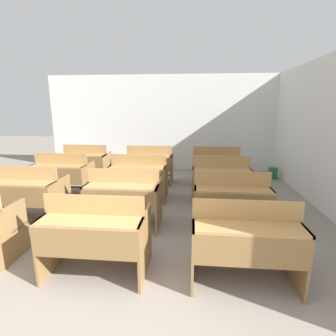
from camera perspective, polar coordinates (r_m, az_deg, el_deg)
wall_back at (r=8.12m, az=-1.59°, el=9.73°), size 6.92×0.06×2.84m
wall_right_with_window at (r=5.45m, az=32.20°, el=5.87°), size 0.06×6.53×2.84m
bench_front_center at (r=3.20m, az=-15.38°, el=-13.77°), size 1.14×0.74×0.96m
bench_front_right at (r=3.07m, az=16.29°, el=-15.03°), size 1.14×0.74×0.96m
bench_second_left at (r=5.01m, az=-28.38°, el=-4.98°), size 1.14×0.74×0.96m
bench_second_center at (r=4.30m, az=-9.53°, el=-6.38°), size 1.14×0.74×0.96m
bench_second_right at (r=4.21m, az=13.53°, el=-6.96°), size 1.14×0.74×0.96m
bench_third_left at (r=6.04m, az=-21.98°, el=-1.45°), size 1.14×0.74×0.96m
bench_third_center at (r=5.50m, az=-6.35°, el=-1.90°), size 1.14×0.74×0.96m
bench_third_right at (r=5.41m, az=11.37°, el=-2.34°), size 1.14×0.74×0.96m
bench_back_left at (r=7.14m, az=-17.42°, el=1.06°), size 1.14×0.74×0.96m
bench_back_center at (r=6.68m, az=-4.04°, el=0.83°), size 1.14×0.74×0.96m
bench_back_right at (r=6.63m, az=10.37°, el=0.55°), size 1.14×0.74×0.96m
wastepaper_bin at (r=7.66m, az=21.84°, el=-1.03°), size 0.24×0.24×0.31m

